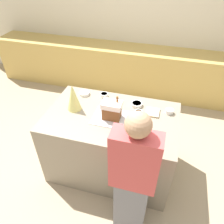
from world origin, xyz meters
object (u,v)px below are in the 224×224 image
(candy_bowl_far_left, at_px, (104,95))
(cookbook, at_px, (152,112))
(candy_bowl_beside_tree, at_px, (139,113))
(gingerbread_house, at_px, (112,110))
(person, at_px, (133,179))
(candy_bowl_far_right, at_px, (84,93))
(baking_tray, at_px, (112,118))
(decorative_tree, at_px, (73,97))
(candy_bowl_behind_tray, at_px, (137,104))
(candy_bowl_center_rear, at_px, (169,111))

(candy_bowl_far_left, height_order, cookbook, candy_bowl_far_left)
(candy_bowl_far_left, bearing_deg, candy_bowl_beside_tree, -26.06)
(gingerbread_house, relative_size, person, 0.18)
(candy_bowl_far_left, distance_m, candy_bowl_far_right, 0.27)
(gingerbread_house, distance_m, candy_bowl_far_left, 0.45)
(baking_tray, distance_m, decorative_tree, 0.51)
(decorative_tree, relative_size, candy_bowl_behind_tray, 2.43)
(gingerbread_house, bearing_deg, decorative_tree, 173.98)
(candy_bowl_far_right, xyz_separation_m, person, (0.87, -1.04, -0.12))
(person, bearing_deg, baking_tray, 120.12)
(decorative_tree, bearing_deg, candy_bowl_behind_tray, 20.33)
(candy_bowl_behind_tray, bearing_deg, candy_bowl_far_left, 170.11)
(baking_tray, height_order, candy_bowl_behind_tray, candy_bowl_behind_tray)
(candy_bowl_center_rear, relative_size, candy_bowl_behind_tray, 0.69)
(candy_bowl_far_right, bearing_deg, candy_bowl_center_rear, -5.20)
(gingerbread_house, bearing_deg, candy_bowl_far_left, 118.76)
(gingerbread_house, height_order, candy_bowl_far_right, gingerbread_house)
(candy_bowl_beside_tree, relative_size, cookbook, 0.56)
(candy_bowl_behind_tray, height_order, person, person)
(candy_bowl_far_right, bearing_deg, decorative_tree, -89.79)
(cookbook, height_order, person, person)
(baking_tray, bearing_deg, decorative_tree, 173.96)
(candy_bowl_beside_tree, relative_size, candy_bowl_far_right, 0.73)
(candy_bowl_behind_tray, height_order, candy_bowl_far_right, candy_bowl_behind_tray)
(candy_bowl_far_left, bearing_deg, decorative_tree, -128.08)
(gingerbread_house, bearing_deg, cookbook, 27.03)
(person, bearing_deg, candy_bowl_far_right, 129.88)
(candy_bowl_beside_tree, distance_m, person, 0.83)
(decorative_tree, relative_size, candy_bowl_beside_tree, 3.40)
(decorative_tree, bearing_deg, person, -39.57)
(baking_tray, relative_size, decorative_tree, 1.30)
(baking_tray, height_order, candy_bowl_far_right, candy_bowl_far_right)
(gingerbread_house, xyz_separation_m, candy_bowl_behind_tray, (0.23, 0.31, -0.10))
(baking_tray, distance_m, cookbook, 0.49)
(candy_bowl_far_left, bearing_deg, person, -60.40)
(candy_bowl_center_rear, xyz_separation_m, candy_bowl_behind_tray, (-0.40, 0.04, -0.01))
(baking_tray, xyz_separation_m, candy_bowl_far_left, (-0.21, 0.39, 0.02))
(candy_bowl_behind_tray, bearing_deg, gingerbread_house, -126.10)
(gingerbread_house, height_order, person, person)
(candy_bowl_beside_tree, height_order, cookbook, candy_bowl_beside_tree)
(cookbook, relative_size, person, 0.11)
(cookbook, distance_m, person, 0.89)
(candy_bowl_far_left, xyz_separation_m, person, (0.60, -1.05, -0.13))
(gingerbread_house, distance_m, decorative_tree, 0.48)
(baking_tray, distance_m, person, 0.77)
(candy_bowl_far_left, distance_m, candy_bowl_behind_tray, 0.45)
(candy_bowl_center_rear, height_order, candy_bowl_far_right, candy_bowl_center_rear)
(candy_bowl_beside_tree, bearing_deg, candy_bowl_behind_tray, 107.82)
(baking_tray, height_order, person, person)
(candy_bowl_far_left, distance_m, candy_bowl_beside_tree, 0.55)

